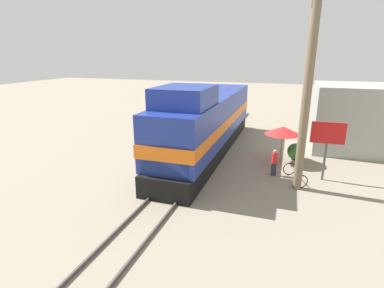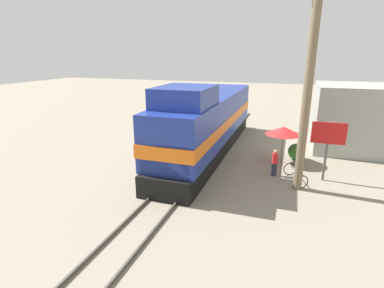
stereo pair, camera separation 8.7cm
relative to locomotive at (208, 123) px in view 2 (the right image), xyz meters
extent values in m
plane|color=gray|center=(0.00, -3.11, -2.24)|extent=(120.00, 120.00, 0.00)
cube|color=#4C4742|center=(-0.72, -3.11, -2.17)|extent=(0.08, 38.32, 0.15)
cube|color=#4C4742|center=(0.72, -3.11, -2.17)|extent=(0.08, 38.32, 0.15)
cube|color=black|center=(0.00, 0.50, -1.66)|extent=(2.81, 16.97, 1.16)
cube|color=navy|center=(0.00, 0.50, 0.41)|extent=(3.06, 16.30, 2.99)
cube|color=orange|center=(0.00, 0.50, 0.11)|extent=(3.10, 16.47, 0.70)
cube|color=orange|center=(0.00, -6.46, -0.26)|extent=(2.60, 2.38, 1.65)
cube|color=navy|center=(0.00, -4.59, 2.46)|extent=(2.88, 3.73, 1.10)
cylinder|color=#726047|center=(6.20, -4.20, 3.29)|extent=(0.44, 0.44, 11.06)
cylinder|color=#4C4C4C|center=(5.17, -0.21, -1.09)|extent=(0.05, 0.05, 2.29)
cone|color=red|center=(5.17, -0.21, -0.08)|extent=(2.28, 2.28, 0.51)
cube|color=#595959|center=(7.59, -2.53, -1.16)|extent=(0.12, 0.12, 2.17)
cube|color=red|center=(7.59, -2.53, 0.53)|extent=(1.79, 0.08, 1.20)
sphere|color=#388C38|center=(6.11, 0.66, -1.68)|extent=(1.11, 1.11, 1.11)
cube|color=#2D3347|center=(4.89, -2.74, -1.86)|extent=(0.30, 0.20, 0.77)
cylinder|color=red|center=(4.89, -2.74, -1.17)|extent=(0.34, 0.34, 0.61)
sphere|color=tan|center=(4.89, -2.74, -0.75)|extent=(0.22, 0.22, 0.22)
torus|color=black|center=(6.38, -4.11, -1.86)|extent=(0.74, 0.30, 0.76)
torus|color=black|center=(5.77, -2.38, -1.86)|extent=(0.74, 0.30, 0.76)
cube|color=slate|center=(6.08, -3.25, -1.64)|extent=(0.56, 1.48, 0.04)
cylinder|color=slate|center=(6.18, -3.55, -1.72)|extent=(0.04, 0.04, 0.32)
cube|color=#999E93|center=(10.76, 4.62, 0.15)|extent=(7.07, 5.78, 4.79)
camera|label=1|loc=(5.49, -19.93, 4.67)|focal=28.00mm
camera|label=2|loc=(5.57, -19.91, 4.67)|focal=28.00mm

